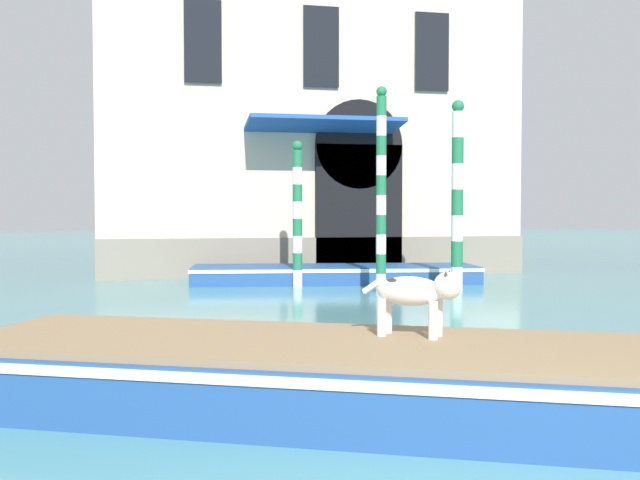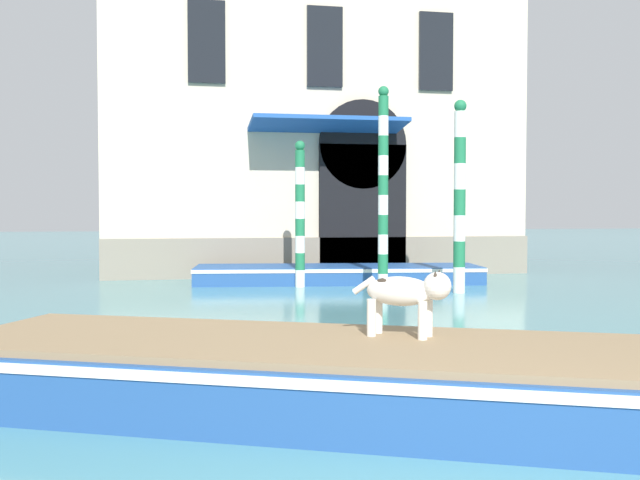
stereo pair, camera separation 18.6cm
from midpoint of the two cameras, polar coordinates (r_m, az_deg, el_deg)
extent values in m
cube|color=beige|center=(22.77, -0.99, 15.49)|extent=(11.16, 6.00, 13.81)
cube|color=gray|center=(19.22, 0.64, -1.30)|extent=(11.16, 0.16, 1.01)
cube|color=black|center=(19.40, 3.55, 2.27)|extent=(2.30, 0.14, 3.41)
cylinder|color=black|center=(19.47, 3.56, 7.29)|extent=(2.30, 0.14, 2.30)
cube|color=black|center=(19.26, -8.36, 14.73)|extent=(0.92, 0.10, 2.03)
cube|color=black|center=(19.63, 0.64, 14.51)|extent=(0.92, 0.10, 2.03)
cube|color=black|center=(20.44, 9.09, 14.00)|extent=(0.92, 0.10, 2.03)
cube|color=#1E4C99|center=(18.65, 0.91, 8.80)|extent=(3.85, 1.40, 0.29)
cube|color=#234C8C|center=(6.43, 3.92, -10.66)|extent=(7.60, 4.99, 0.53)
cube|color=white|center=(6.39, 3.92, -8.86)|extent=(7.64, 5.03, 0.08)
cube|color=#8C7251|center=(6.37, 3.93, -8.06)|extent=(7.33, 4.74, 0.06)
cylinder|color=silver|center=(6.71, 9.02, -5.88)|extent=(0.08, 0.08, 0.33)
cylinder|color=silver|center=(6.53, 8.63, -6.10)|extent=(0.08, 0.08, 0.33)
cylinder|color=silver|center=(6.83, 5.23, -5.71)|extent=(0.08, 0.08, 0.33)
cylinder|color=silver|center=(6.66, 4.74, -5.92)|extent=(0.08, 0.08, 0.33)
ellipsoid|color=silver|center=(6.65, 6.90, -3.89)|extent=(0.65, 0.56, 0.26)
ellipsoid|color=#382D23|center=(6.67, 6.15, -3.25)|extent=(0.32, 0.30, 0.09)
sphere|color=silver|center=(6.56, 9.73, -3.48)|extent=(0.24, 0.24, 0.24)
cone|color=#382D23|center=(6.62, 9.87, -2.63)|extent=(0.07, 0.07, 0.10)
cone|color=#382D23|center=(6.49, 9.60, -2.73)|extent=(0.07, 0.07, 0.10)
cylinder|color=silver|center=(6.75, 4.16, -3.46)|extent=(0.21, 0.17, 0.18)
cube|color=#234C8C|center=(17.59, 1.68, -2.62)|extent=(6.80, 2.53, 0.40)
cube|color=white|center=(17.58, 1.68, -2.16)|extent=(6.84, 2.56, 0.08)
cube|color=#B2B7BC|center=(17.59, 1.68, -2.69)|extent=(3.79, 1.72, 0.36)
cylinder|color=white|center=(15.74, 10.88, -3.00)|extent=(0.24, 0.24, 0.53)
cylinder|color=#1E7247|center=(15.70, 10.89, -1.07)|extent=(0.24, 0.24, 0.53)
cylinder|color=white|center=(15.68, 10.91, 0.88)|extent=(0.24, 0.24, 0.53)
cylinder|color=#1E7247|center=(15.68, 10.92, 2.83)|extent=(0.24, 0.24, 0.53)
cylinder|color=white|center=(15.69, 10.94, 4.77)|extent=(0.24, 0.24, 0.53)
cylinder|color=#1E7247|center=(15.72, 10.95, 6.71)|extent=(0.24, 0.24, 0.53)
cylinder|color=white|center=(15.77, 10.97, 8.65)|extent=(0.24, 0.24, 0.53)
sphere|color=#1E7247|center=(15.82, 10.98, 10.00)|extent=(0.25, 0.25, 0.25)
cylinder|color=white|center=(16.63, -1.21, -2.95)|extent=(0.21, 0.21, 0.38)
cylinder|color=#1E7247|center=(16.60, -1.21, -1.64)|extent=(0.21, 0.21, 0.38)
cylinder|color=white|center=(16.58, -1.21, -0.34)|extent=(0.21, 0.21, 0.38)
cylinder|color=#1E7247|center=(16.57, -1.21, 0.97)|extent=(0.21, 0.21, 0.38)
cylinder|color=white|center=(16.56, -1.21, 2.29)|extent=(0.21, 0.21, 0.38)
cylinder|color=#1E7247|center=(16.57, -1.21, 3.60)|extent=(0.21, 0.21, 0.38)
cylinder|color=white|center=(16.58, -1.21, 4.91)|extent=(0.21, 0.21, 0.38)
cylinder|color=#1E7247|center=(16.60, -1.22, 6.21)|extent=(0.21, 0.21, 0.38)
sphere|color=#1E7247|center=(16.62, -1.22, 7.20)|extent=(0.22, 0.22, 0.22)
cylinder|color=white|center=(15.44, 5.16, -3.31)|extent=(0.21, 0.21, 0.40)
cylinder|color=#1E7247|center=(15.41, 5.16, -1.82)|extent=(0.21, 0.21, 0.40)
cylinder|color=white|center=(15.39, 5.17, -0.33)|extent=(0.21, 0.21, 0.40)
cylinder|color=#1E7247|center=(15.37, 5.17, 1.17)|extent=(0.21, 0.21, 0.40)
cylinder|color=white|center=(15.37, 5.18, 2.68)|extent=(0.21, 0.21, 0.40)
cylinder|color=#1E7247|center=(15.38, 5.18, 4.18)|extent=(0.21, 0.21, 0.40)
cylinder|color=white|center=(15.40, 5.19, 5.68)|extent=(0.21, 0.21, 0.40)
cylinder|color=#1E7247|center=(15.43, 5.20, 7.17)|extent=(0.21, 0.21, 0.40)
cylinder|color=white|center=(15.47, 5.20, 8.66)|extent=(0.21, 0.21, 0.40)
cylinder|color=#1E7247|center=(15.52, 5.21, 10.14)|extent=(0.21, 0.21, 0.40)
sphere|color=#1E7247|center=(15.56, 5.21, 11.21)|extent=(0.22, 0.22, 0.22)
camera|label=1|loc=(0.09, -89.58, 0.02)|focal=42.00mm
camera|label=2|loc=(0.09, 90.42, -0.02)|focal=42.00mm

